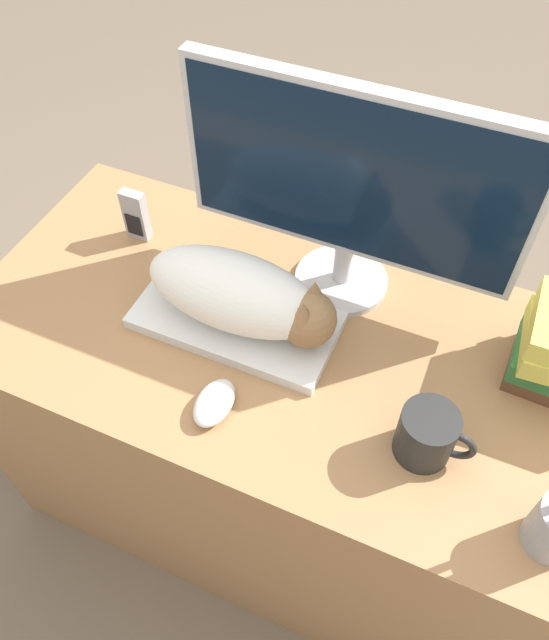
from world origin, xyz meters
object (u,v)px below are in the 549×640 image
coffee_mug (428,435)px  phone (136,216)px  keyboard (236,320)px  computer_mouse (214,403)px  monitor (352,185)px  cat (244,295)px

coffee_mug → phone: size_ratio=1.10×
keyboard → coffee_mug: size_ratio=3.00×
coffee_mug → computer_mouse: bearing=-169.2°
keyboard → phone: 0.33m
keyboard → computer_mouse: size_ratio=3.82×
computer_mouse → coffee_mug: 0.35m
computer_mouse → keyboard: bearing=104.7°
monitor → phone: monitor is taller
keyboard → cat: 0.08m
cat → coffee_mug: (0.37, -0.11, -0.04)m
computer_mouse → phone: 0.47m
phone → monitor: bearing=5.4°
computer_mouse → phone: bearing=137.3°
keyboard → computer_mouse: (0.05, -0.18, 0.01)m
cat → phone: bearing=156.8°
cat → monitor: 0.27m
keyboard → monitor: monitor is taller
phone → cat: bearing=-23.2°
monitor → coffee_mug: 0.43m
monitor → computer_mouse: monitor is taller
phone → computer_mouse: bearing=-42.7°
phone → coffee_mug: bearing=-20.0°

